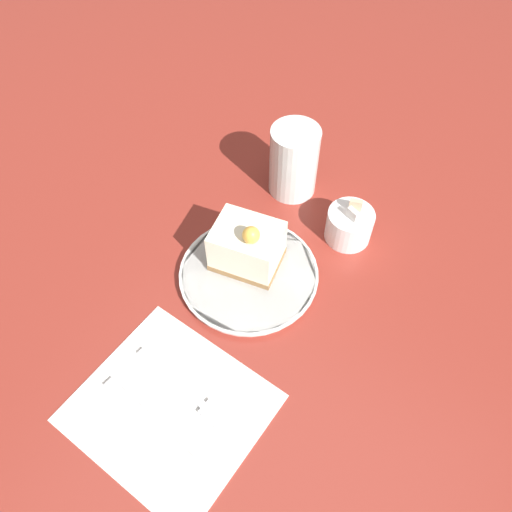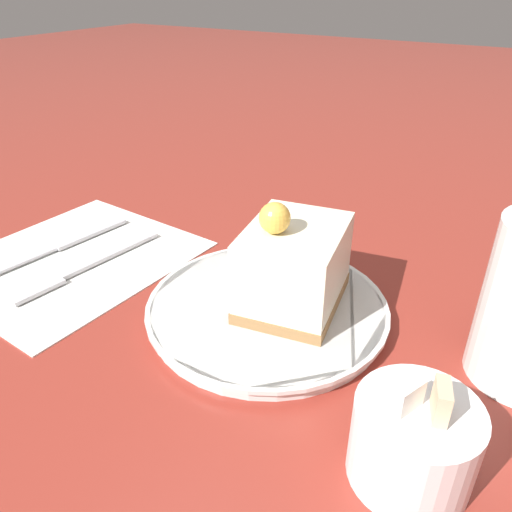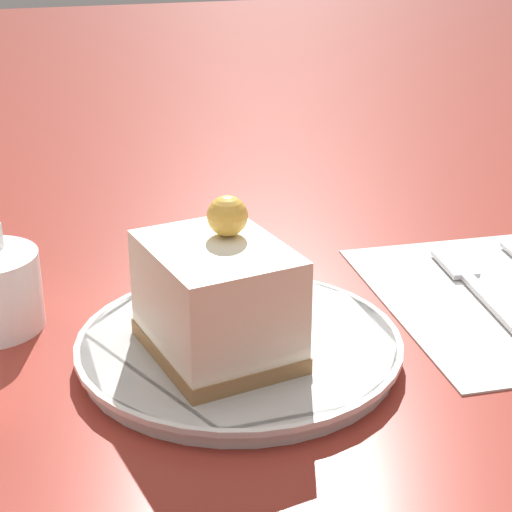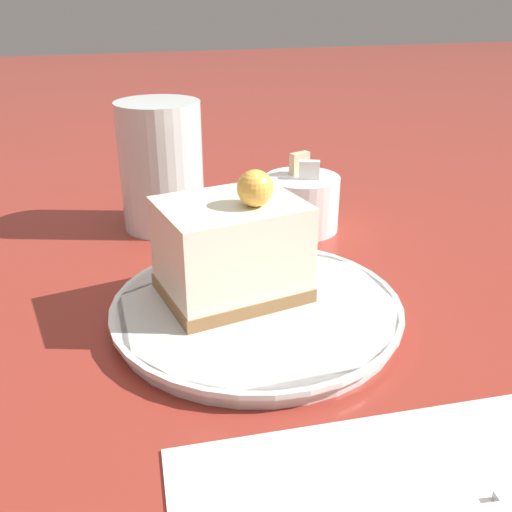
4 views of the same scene
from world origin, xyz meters
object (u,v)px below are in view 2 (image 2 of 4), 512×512
plate (267,309)px  knife (69,242)px  sugar_bowl (413,441)px  cake_slice (293,266)px  fork (76,270)px

plate → knife: bearing=0.2°
knife → sugar_bowl: size_ratio=2.36×
cake_slice → knife: cake_slice is taller
fork → plate: bearing=-160.7°
plate → cake_slice: bearing=-143.2°
plate → cake_slice: cake_slice is taller
plate → fork: (0.20, 0.04, -0.00)m
cake_slice → sugar_bowl: size_ratio=1.46×
fork → sugar_bowl: sugar_bowl is taller
cake_slice → fork: 0.23m
fork → knife: (0.05, -0.04, 0.00)m
cake_slice → knife: size_ratio=0.62×
sugar_bowl → cake_slice: bearing=-38.4°
plate → cake_slice: (-0.02, -0.01, 0.04)m
cake_slice → fork: (0.22, 0.05, -0.05)m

